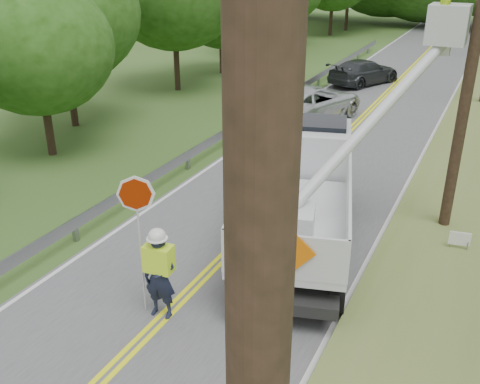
% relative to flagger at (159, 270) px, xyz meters
% --- Properties ---
extents(ground, '(140.00, 140.00, 0.00)m').
position_rel_flagger_xyz_m(ground, '(0.09, -2.24, -1.17)').
color(ground, '#354F1D').
rests_on(ground, ground).
extents(road, '(7.20, 96.00, 0.03)m').
position_rel_flagger_xyz_m(road, '(0.09, 11.76, -1.16)').
color(road, '#505153').
rests_on(road, ground).
extents(guardrail, '(0.18, 48.00, 0.77)m').
position_rel_flagger_xyz_m(guardrail, '(-3.93, 12.66, -0.62)').
color(guardrail, gray).
rests_on(guardrail, ground).
extents(flagger, '(1.20, 0.55, 3.25)m').
position_rel_flagger_xyz_m(flagger, '(0.00, 0.00, 0.00)').
color(flagger, '#191E33').
rests_on(flagger, road).
extents(bucket_truck, '(5.51, 8.05, 7.37)m').
position_rel_flagger_xyz_m(bucket_truck, '(1.50, 5.41, 0.49)').
color(bucket_truck, black).
rests_on(bucket_truck, road).
extents(suv_silver, '(4.27, 6.64, 1.70)m').
position_rel_flagger_xyz_m(suv_silver, '(-2.09, 15.55, -0.30)').
color(suv_silver, silver).
rests_on(suv_silver, road).
extents(suv_darkgrey, '(3.91, 5.37, 1.45)m').
position_rel_flagger_xyz_m(suv_darkgrey, '(-1.69, 24.19, -0.43)').
color(suv_darkgrey, '#33363A').
rests_on(suv_darkgrey, road).
extents(stop_sign_permanent, '(0.50, 0.23, 2.49)m').
position_rel_flagger_xyz_m(stop_sign_permanent, '(-4.83, 19.47, 0.47)').
color(stop_sign_permanent, gray).
rests_on(stop_sign_permanent, ground).
extents(yard_sign, '(0.53, 0.11, 0.77)m').
position_rel_flagger_xyz_m(yard_sign, '(5.60, 5.44, -0.62)').
color(yard_sign, white).
rests_on(yard_sign, ground).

